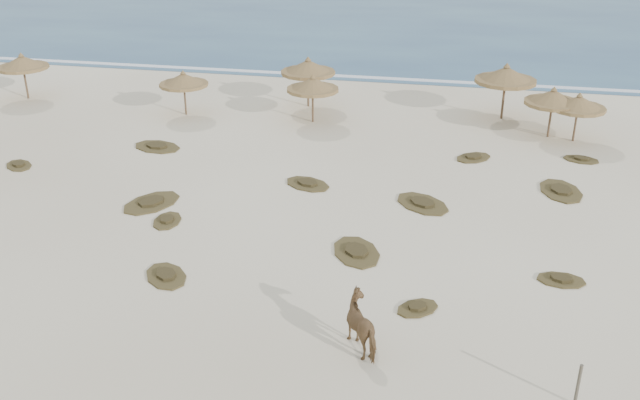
# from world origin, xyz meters

# --- Properties ---
(ground) EXTENTS (160.00, 160.00, 0.00)m
(ground) POSITION_xyz_m (0.00, 0.00, 0.00)
(ground) COLOR white
(ground) RESTS_ON ground
(foam_line) EXTENTS (70.00, 0.60, 0.01)m
(foam_line) POSITION_xyz_m (0.00, 26.00, 0.00)
(foam_line) COLOR white
(foam_line) RESTS_ON ground
(palapa_0) EXTENTS (3.21, 3.21, 2.67)m
(palapa_0) POSITION_xyz_m (-18.88, 17.62, 2.07)
(palapa_0) COLOR brown
(palapa_0) RESTS_ON ground
(palapa_1) EXTENTS (3.13, 3.13, 2.44)m
(palapa_1) POSITION_xyz_m (-8.78, 16.56, 1.89)
(palapa_1) COLOR brown
(palapa_1) RESTS_ON ground
(palapa_2) EXTENTS (3.88, 3.88, 2.81)m
(palapa_2) POSITION_xyz_m (-2.61, 19.35, 2.18)
(palapa_2) COLOR brown
(palapa_2) RESTS_ON ground
(palapa_3) EXTENTS (3.25, 3.25, 2.55)m
(palapa_3) POSITION_xyz_m (-1.80, 16.72, 1.98)
(palapa_3) COLOR brown
(palapa_3) RESTS_ON ground
(palapa_4) EXTENTS (3.46, 3.46, 3.01)m
(palapa_4) POSITION_xyz_m (7.95, 19.23, 2.33)
(palapa_4) COLOR brown
(palapa_4) RESTS_ON ground
(palapa_5) EXTENTS (2.94, 2.94, 2.57)m
(palapa_5) POSITION_xyz_m (10.13, 16.73, 1.99)
(palapa_5) COLOR brown
(palapa_5) RESTS_ON ground
(palapa_6) EXTENTS (2.82, 2.82, 2.44)m
(palapa_6) POSITION_xyz_m (11.28, 16.33, 1.90)
(palapa_6) COLOR brown
(palapa_6) RESTS_ON ground
(horse) EXTENTS (1.71, 1.91, 1.50)m
(horse) POSITION_xyz_m (3.65, -2.17, 0.75)
(horse) COLOR olive
(horse) RESTS_ON ground
(fence_post_far) EXTENTS (0.11, 0.11, 1.19)m
(fence_post_far) POSITION_xyz_m (9.08, -3.42, 0.60)
(fence_post_far) COLOR brown
(fence_post_far) RESTS_ON ground
(scrub_1) EXTENTS (2.62, 3.04, 0.16)m
(scrub_1) POSITION_xyz_m (-5.97, 5.49, 0.05)
(scrub_1) COLOR brown
(scrub_1) RESTS_ON ground
(scrub_2) EXTENTS (1.20, 1.68, 0.16)m
(scrub_2) POSITION_xyz_m (-4.74, 4.10, 0.05)
(scrub_2) COLOR brown
(scrub_2) RESTS_ON ground
(scrub_3) EXTENTS (2.90, 2.87, 0.16)m
(scrub_3) POSITION_xyz_m (4.58, 7.53, 0.05)
(scrub_3) COLOR brown
(scrub_3) RESTS_ON ground
(scrub_4) EXTENTS (1.57, 1.03, 0.16)m
(scrub_4) POSITION_xyz_m (9.36, 2.58, 0.05)
(scrub_4) COLOR brown
(scrub_4) RESTS_ON ground
(scrub_5) EXTENTS (2.12, 2.80, 0.16)m
(scrub_5) POSITION_xyz_m (10.08, 9.90, 0.05)
(scrub_5) COLOR brown
(scrub_5) RESTS_ON ground
(scrub_6) EXTENTS (2.80, 2.23, 0.16)m
(scrub_6) POSITION_xyz_m (-8.29, 11.47, 0.05)
(scrub_6) COLOR brown
(scrub_6) RESTS_ON ground
(scrub_7) EXTENTS (2.13, 2.10, 0.16)m
(scrub_7) POSITION_xyz_m (6.53, 13.01, 0.05)
(scrub_7) COLOR brown
(scrub_7) RESTS_ON ground
(scrub_8) EXTENTS (1.87, 1.83, 0.16)m
(scrub_8) POSITION_xyz_m (-13.40, 8.02, 0.05)
(scrub_8) COLOR brown
(scrub_8) RESTS_ON ground
(scrub_9) EXTENTS (2.41, 2.82, 0.16)m
(scrub_9) POSITION_xyz_m (2.61, 3.12, 0.05)
(scrub_9) COLOR brown
(scrub_9) RESTS_ON ground
(scrub_10) EXTENTS (1.78, 1.38, 0.16)m
(scrub_10) POSITION_xyz_m (11.35, 13.73, 0.05)
(scrub_10) COLOR brown
(scrub_10) RESTS_ON ground
(scrub_11) EXTENTS (2.17, 2.23, 0.16)m
(scrub_11) POSITION_xyz_m (-3.20, 0.31, 0.05)
(scrub_11) COLOR brown
(scrub_11) RESTS_ON ground
(scrub_12) EXTENTS (1.65, 1.61, 0.16)m
(scrub_12) POSITION_xyz_m (4.95, 0.03, 0.05)
(scrub_12) COLOR brown
(scrub_12) RESTS_ON ground
(scrub_13) EXTENTS (2.48, 2.16, 0.16)m
(scrub_13) POSITION_xyz_m (-0.29, 8.54, 0.05)
(scrub_13) COLOR brown
(scrub_13) RESTS_ON ground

